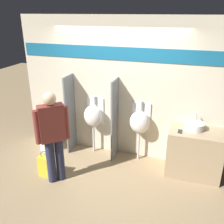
% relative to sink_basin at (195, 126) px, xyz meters
% --- Properties ---
extents(ground_plane, '(16.00, 16.00, 0.00)m').
position_rel_sink_basin_xyz_m(ground_plane, '(-1.45, -0.33, -0.91)').
color(ground_plane, '#997F5B').
extents(display_wall, '(4.02, 0.07, 2.70)m').
position_rel_sink_basin_xyz_m(display_wall, '(-1.45, 0.27, 0.45)').
color(display_wall, beige).
rests_on(display_wall, ground_plane).
extents(sink_counter, '(0.92, 0.59, 0.85)m').
position_rel_sink_basin_xyz_m(sink_counter, '(0.05, -0.06, -0.49)').
color(sink_counter, tan).
rests_on(sink_counter, ground_plane).
extents(sink_basin, '(0.33, 0.33, 0.26)m').
position_rel_sink_basin_xyz_m(sink_basin, '(0.00, 0.00, 0.00)').
color(sink_basin, white).
rests_on(sink_basin, sink_counter).
extents(cell_phone, '(0.07, 0.14, 0.01)m').
position_rel_sink_basin_xyz_m(cell_phone, '(-0.23, -0.18, -0.06)').
color(cell_phone, '#232328').
rests_on(cell_phone, sink_counter).
extents(divider_near_counter, '(0.03, 0.40, 1.61)m').
position_rel_sink_basin_xyz_m(divider_near_counter, '(-2.41, 0.04, -0.11)').
color(divider_near_counter, slate).
rests_on(divider_near_counter, ground_plane).
extents(divider_mid, '(0.03, 0.40, 1.61)m').
position_rel_sink_basin_xyz_m(divider_mid, '(-1.46, 0.04, -0.11)').
color(divider_mid, slate).
rests_on(divider_mid, ground_plane).
extents(urinal_near_counter, '(0.38, 0.28, 1.19)m').
position_rel_sink_basin_xyz_m(urinal_near_counter, '(-1.94, 0.10, -0.12)').
color(urinal_near_counter, silver).
rests_on(urinal_near_counter, ground_plane).
extents(urinal_far, '(0.38, 0.28, 1.19)m').
position_rel_sink_basin_xyz_m(urinal_far, '(-0.99, 0.10, -0.12)').
color(urinal_far, silver).
rests_on(urinal_far, ground_plane).
extents(toilet, '(0.39, 0.55, 0.87)m').
position_rel_sink_basin_xyz_m(toilet, '(-2.89, -0.05, -0.61)').
color(toilet, white).
rests_on(toilet, ground_plane).
extents(person_in_vest, '(0.44, 0.41, 1.61)m').
position_rel_sink_basin_xyz_m(person_in_vest, '(-2.19, -1.00, -0.03)').
color(person_in_vest, '#282D4C').
rests_on(person_in_vest, ground_plane).
extents(shopping_bag, '(0.25, 0.14, 0.50)m').
position_rel_sink_basin_xyz_m(shopping_bag, '(-2.43, -0.96, -0.72)').
color(shopping_bag, yellow).
rests_on(shopping_bag, ground_plane).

